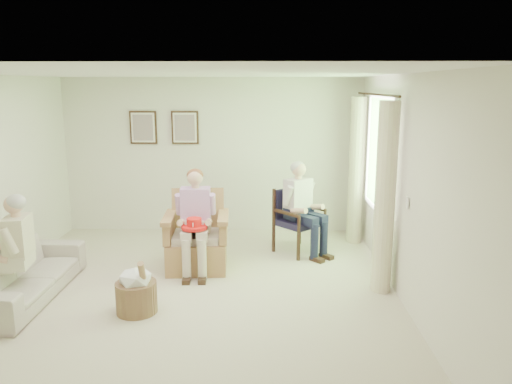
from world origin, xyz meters
TOP-DOWN VIEW (x-y plane):
  - floor at (0.00, 0.00)m, footprint 5.50×5.50m
  - back_wall at (0.00, 2.75)m, footprint 5.00×0.04m
  - front_wall at (0.00, -2.75)m, footprint 5.00×0.04m
  - right_wall at (2.50, 0.00)m, footprint 0.04×5.50m
  - ceiling at (0.00, 0.00)m, footprint 5.00×5.50m
  - window at (2.46, 1.20)m, footprint 0.13×2.50m
  - curtain_left at (2.33, 0.22)m, footprint 0.34×0.34m
  - curtain_right at (2.33, 2.18)m, footprint 0.34×0.34m
  - framed_print_left at (-1.15, 2.71)m, footprint 0.45×0.05m
  - framed_print_right at (-0.45, 2.71)m, footprint 0.45×0.05m
  - wicker_armchair at (-0.03, 0.93)m, footprint 0.83×0.82m
  - wood_armchair at (1.41, 1.70)m, footprint 0.61×0.57m
  - sofa at (-1.95, -0.12)m, footprint 1.98×0.78m
  - person_wicker at (-0.03, 0.79)m, footprint 0.40×0.62m
  - person_dark at (1.41, 1.54)m, footprint 0.40×0.63m
  - person_sofa at (-1.95, -0.27)m, footprint 0.42×0.63m
  - red_hat at (-0.01, 0.59)m, footprint 0.34×0.34m
  - hatbox at (-0.51, -0.49)m, footprint 0.56×0.56m

SIDE VIEW (x-z plane):
  - floor at x=0.00m, z-range 0.00..0.00m
  - hatbox at x=-0.51m, z-range -0.07..0.59m
  - sofa at x=-1.95m, z-range 0.00..0.58m
  - wicker_armchair at x=-0.03m, z-range -0.19..0.87m
  - wood_armchair at x=1.41m, z-range 0.05..0.99m
  - red_hat at x=-0.01m, z-range 0.63..0.77m
  - person_sofa at x=-1.95m, z-range 0.08..1.33m
  - person_dark at x=1.41m, z-range 0.11..1.47m
  - person_wicker at x=-0.03m, z-range 0.12..1.48m
  - curtain_left at x=2.33m, z-range 0.00..2.30m
  - curtain_right at x=2.33m, z-range 0.00..2.30m
  - back_wall at x=0.00m, z-range 0.00..2.60m
  - front_wall at x=0.00m, z-range 0.00..2.60m
  - right_wall at x=2.50m, z-range 0.00..2.60m
  - window at x=2.46m, z-range 0.77..2.40m
  - framed_print_left at x=-1.15m, z-range 1.51..2.06m
  - framed_print_right at x=-0.45m, z-range 1.51..2.06m
  - ceiling at x=0.00m, z-range 2.59..2.61m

